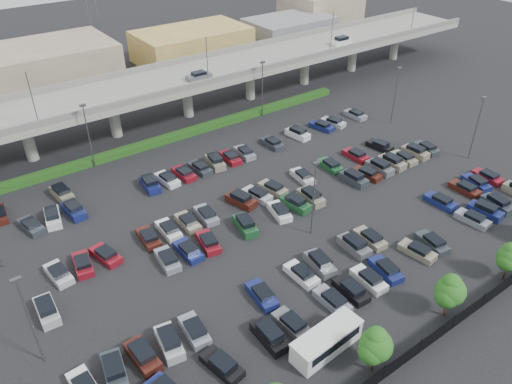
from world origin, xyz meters
The scene contains 9 objects.
ground centered at (0.00, 0.00, 0.00)m, with size 280.00×280.00×0.00m, color black.
overpass centered at (-0.18, 31.99, 6.97)m, with size 150.00×13.00×15.80m.
hedge centered at (0.00, 25.00, 0.55)m, with size 66.00×1.60×1.10m, color #133E12.
fence centered at (-0.05, -28.00, 0.90)m, with size 70.00×0.10×2.00m.
tree_row centered at (0.70, -26.53, 3.52)m, with size 65.07×3.66×5.94m.
shuttle_bus centered at (-10.81, -22.50, 1.31)m, with size 7.63×3.06×2.40m.
parked_cars centered at (-1.33, -3.14, 0.62)m, with size 62.78×41.62×1.67m.
light_poles centered at (-4.13, 2.00, 6.24)m, with size 66.90×48.38×10.30m.
distant_buildings centered at (12.38, 61.81, 3.74)m, with size 138.00×24.00×9.00m.
Camera 1 is at (-34.76, -44.26, 38.68)m, focal length 35.00 mm.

